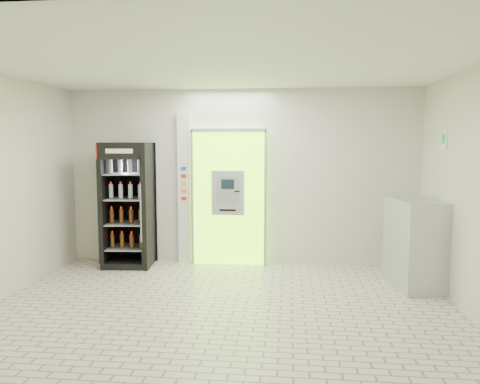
# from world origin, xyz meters

# --- Properties ---
(ground) EXTENTS (6.00, 6.00, 0.00)m
(ground) POSITION_xyz_m (0.00, 0.00, 0.00)
(ground) COLOR beige
(ground) RESTS_ON ground
(room_shell) EXTENTS (6.00, 6.00, 6.00)m
(room_shell) POSITION_xyz_m (0.00, 0.00, 1.84)
(room_shell) COLOR beige
(room_shell) RESTS_ON ground
(atm_assembly) EXTENTS (1.30, 0.24, 2.33)m
(atm_assembly) POSITION_xyz_m (-0.20, 2.41, 1.17)
(atm_assembly) COLOR #8EFF11
(atm_assembly) RESTS_ON ground
(pillar) EXTENTS (0.22, 0.11, 2.60)m
(pillar) POSITION_xyz_m (-0.98, 2.45, 1.30)
(pillar) COLOR silver
(pillar) RESTS_ON ground
(beverage_cooler) EXTENTS (0.84, 0.77, 2.09)m
(beverage_cooler) POSITION_xyz_m (-1.89, 2.15, 1.01)
(beverage_cooler) COLOR black
(beverage_cooler) RESTS_ON ground
(steel_cabinet) EXTENTS (0.79, 1.05, 1.28)m
(steel_cabinet) POSITION_xyz_m (2.67, 1.38, 0.64)
(steel_cabinet) COLOR #B2B4BA
(steel_cabinet) RESTS_ON ground
(exit_sign) EXTENTS (0.02, 0.22, 0.26)m
(exit_sign) POSITION_xyz_m (2.99, 1.40, 2.12)
(exit_sign) COLOR white
(exit_sign) RESTS_ON room_shell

